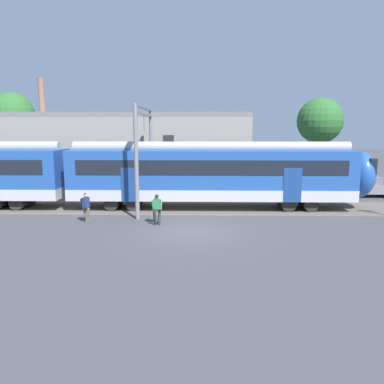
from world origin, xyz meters
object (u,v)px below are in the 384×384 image
pedestrian_green (157,207)px  parked_car_grey (368,186)px  commuter_train (80,173)px  pedestrian_navy (86,205)px

pedestrian_green → parked_car_grey: 17.55m
commuter_train → parked_car_grey: (20.68, 4.46, -1.47)m
pedestrian_navy → pedestrian_green: (3.97, -0.34, -0.03)m
pedestrian_green → commuter_train: bearing=141.4°
commuter_train → parked_car_grey: 21.21m
commuter_train → parked_car_grey: size_ratio=9.45×
pedestrian_green → parked_car_grey: (15.15, 8.87, -0.18)m
commuter_train → parked_car_grey: commuter_train is taller
commuter_train → pedestrian_green: size_ratio=22.83×
pedestrian_navy → pedestrian_green: 3.98m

